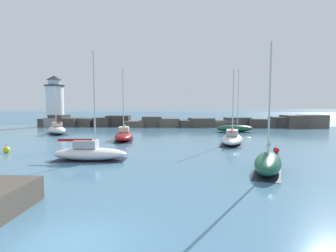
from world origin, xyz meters
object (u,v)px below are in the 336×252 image
sailboat_moored_0 (232,138)px  sailboat_moored_4 (57,129)px  sailboat_moored_6 (90,153)px  mooring_buoy_orange_near (7,150)px  sailboat_moored_5 (235,128)px  mooring_buoy_far_side (276,150)px  lighthouse (55,105)px  sailboat_moored_3 (268,162)px  sailboat_moored_1 (124,135)px

sailboat_moored_0 → sailboat_moored_4: sailboat_moored_0 is taller
sailboat_moored_6 → mooring_buoy_orange_near: 9.68m
sailboat_moored_0 → sailboat_moored_5: (2.72, 13.75, 0.03)m
sailboat_moored_5 → mooring_buoy_far_side: size_ratio=13.62×
lighthouse → sailboat_moored_5: (37.23, -10.14, -4.00)m
sailboat_moored_0 → mooring_buoy_orange_near: 24.26m
sailboat_moored_3 → sailboat_moored_5: sailboat_moored_5 is taller
mooring_buoy_orange_near → sailboat_moored_4: bearing=101.5°
sailboat_moored_0 → sailboat_moored_3: sailboat_moored_0 is taller
sailboat_moored_5 → sailboat_moored_6: 29.29m
sailboat_moored_4 → mooring_buoy_far_side: (29.45, -14.44, -0.44)m
sailboat_moored_5 → mooring_buoy_far_side: (0.49, -19.78, -0.36)m
mooring_buoy_orange_near → lighthouse: bearing=110.0°
sailboat_moored_0 → sailboat_moored_1: 13.93m
sailboat_moored_1 → sailboat_moored_4: 13.99m
sailboat_moored_4 → mooring_buoy_far_side: sailboat_moored_4 is taller
lighthouse → mooring_buoy_far_side: bearing=-38.4°
lighthouse → sailboat_moored_0: (34.51, -23.90, -4.03)m
sailboat_moored_1 → sailboat_moored_6: bearing=-89.3°
sailboat_moored_0 → sailboat_moored_6: sailboat_moored_6 is taller
sailboat_moored_5 → mooring_buoy_far_side: 19.79m
sailboat_moored_6 → sailboat_moored_4: bearing=123.6°
sailboat_moored_0 → mooring_buoy_far_side: (3.21, -6.03, -0.33)m
sailboat_moored_1 → mooring_buoy_far_side: bearing=-25.4°
sailboat_moored_0 → sailboat_moored_5: size_ratio=0.84×
sailboat_moored_1 → sailboat_moored_4: sailboat_moored_1 is taller
sailboat_moored_3 → mooring_buoy_orange_near: bearing=166.3°
sailboat_moored_4 → lighthouse: bearing=118.1°
sailboat_moored_4 → mooring_buoy_far_side: 32.80m
sailboat_moored_6 → mooring_buoy_far_side: (16.83, 4.53, -0.34)m
sailboat_moored_1 → sailboat_moored_5: size_ratio=0.86×
sailboat_moored_5 → sailboat_moored_1: bearing=-144.7°
sailboat_moored_1 → sailboat_moored_5: (16.50, 11.70, -0.00)m
lighthouse → sailboat_moored_1: 30.38m
sailboat_moored_5 → sailboat_moored_4: bearing=-169.5°
lighthouse → sailboat_moored_1: lighthouse is taller
mooring_buoy_orange_near → mooring_buoy_far_side: mooring_buoy_orange_near is taller
sailboat_moored_6 → sailboat_moored_1: bearing=90.7°
lighthouse → sailboat_moored_6: size_ratio=1.21×
sailboat_moored_3 → sailboat_moored_6: 14.11m
lighthouse → sailboat_moored_6: (20.89, -34.45, -4.02)m
sailboat_moored_0 → sailboat_moored_1: bearing=171.5°
sailboat_moored_4 → sailboat_moored_6: size_ratio=0.84×
sailboat_moored_5 → mooring_buoy_orange_near: bearing=-139.8°
sailboat_moored_1 → lighthouse: bearing=133.5°
sailboat_moored_4 → sailboat_moored_5: 29.45m
sailboat_moored_0 → sailboat_moored_1: size_ratio=0.97×
sailboat_moored_1 → mooring_buoy_orange_near: size_ratio=11.07×
sailboat_moored_4 → sailboat_moored_6: sailboat_moored_6 is taller
lighthouse → sailboat_moored_6: bearing=-58.8°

